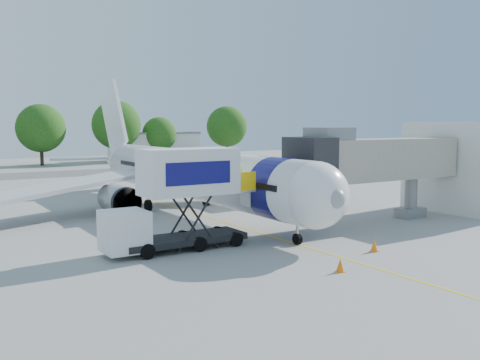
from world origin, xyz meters
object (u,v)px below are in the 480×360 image
aircraft (188,174)px  catering_hiloader (178,199)px  jet_bridge (368,161)px  ground_tug (464,269)px

aircraft → catering_hiloader: size_ratio=4.44×
jet_bridge → ground_tug: 14.53m
aircraft → ground_tug: 23.57m
catering_hiloader → jet_bridge: bearing=0.0°
aircraft → ground_tug: aircraft is taller
jet_bridge → catering_hiloader: 14.34m
aircraft → ground_tug: bearing=-87.1°
jet_bridge → catering_hiloader: bearing=-180.0°
catering_hiloader → ground_tug: catering_hiloader is taller
aircraft → catering_hiloader: 12.77m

